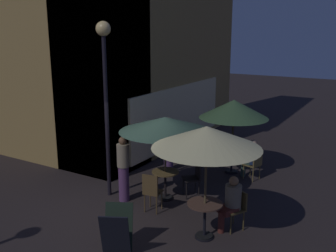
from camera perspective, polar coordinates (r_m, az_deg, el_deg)
name	(u,v)px	position (r m, az deg, el deg)	size (l,w,h in m)	color
ground_plane	(118,210)	(9.71, -7.42, -12.15)	(60.00, 60.00, 0.00)	#292121
cafe_building	(99,27)	(14.32, -10.09, 14.17)	(8.82, 8.52, 8.73)	olive
street_lamp_near_corner	(105,72)	(9.71, -9.29, 7.89)	(0.36, 0.36, 4.47)	black
menu_sandwich_board	(117,231)	(7.79, -7.53, -15.15)	(0.83, 0.79, 0.94)	black
cafe_table_0	(232,157)	(11.97, 9.38, -4.49)	(0.60, 0.60, 0.77)	black
cafe_table_1	(205,212)	(8.26, 5.45, -12.57)	(0.74, 0.74, 0.79)	black
cafe_table_2	(165,179)	(10.01, -0.39, -7.87)	(0.70, 0.70, 0.75)	black
patio_umbrella_0	(234,109)	(11.59, 9.67, 2.47)	(2.06, 2.06, 2.26)	black
patio_umbrella_1	(207,138)	(7.68, 5.72, -1.71)	(2.21, 2.21, 2.42)	black
patio_umbrella_2	(165,125)	(9.57, -0.41, 0.22)	(2.31, 2.31, 2.17)	black
cafe_chair_0	(255,163)	(11.50, 12.66, -5.29)	(0.51, 0.51, 0.88)	brown
cafe_chair_1	(236,206)	(8.73, 10.00, -11.48)	(0.59, 0.59, 0.87)	#4C3D1F
cafe_chair_2	(194,176)	(10.17, 3.91, -7.37)	(0.59, 0.59, 0.90)	black
cafe_chair_3	(152,189)	(9.28, -2.44, -9.34)	(0.44, 0.44, 0.97)	#503B20
patron_seated_0	(251,156)	(11.53, 12.13, -4.41)	(0.46, 0.55, 1.19)	#2D4137
patron_seated_1	(231,200)	(8.58, 9.30, -10.73)	(0.54, 0.49, 1.23)	#55221C
patron_standing_2	(123,169)	(9.86, -6.59, -6.28)	(0.31, 0.31, 1.69)	#59355F
patron_standing_3	(168,144)	(11.93, 0.07, -2.64)	(0.34, 0.34, 1.68)	#573667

